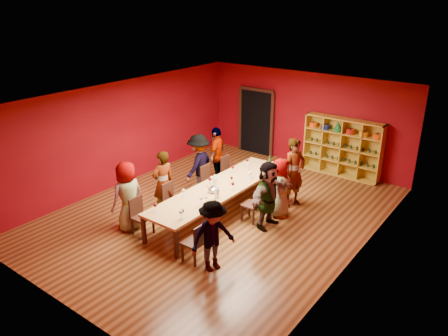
% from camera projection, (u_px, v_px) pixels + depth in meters
% --- Properties ---
extents(room_shell, '(7.10, 9.10, 3.04)m').
position_uv_depth(room_shell, '(220.00, 159.00, 10.62)').
color(room_shell, '#532F16').
rests_on(room_shell, ground).
extents(tasting_table, '(1.10, 4.50, 0.75)m').
position_uv_depth(tasting_table, '(220.00, 189.00, 10.92)').
color(tasting_table, tan).
rests_on(tasting_table, ground).
extents(doorway, '(1.40, 0.17, 2.30)m').
position_uv_depth(doorway, '(257.00, 122.00, 15.06)').
color(doorway, black).
rests_on(doorway, ground).
extents(shelving_unit, '(2.40, 0.40, 1.80)m').
position_uv_depth(shelving_unit, '(343.00, 144.00, 13.24)').
color(shelving_unit, gold).
rests_on(shelving_unit, ground).
extents(chair_person_left_0, '(0.42, 0.42, 0.89)m').
position_uv_depth(chair_person_left_0, '(140.00, 214.00, 10.11)').
color(chair_person_left_0, black).
rests_on(chair_person_left_0, ground).
extents(person_left_0, '(0.54, 0.87, 1.69)m').
position_uv_depth(person_left_0, '(128.00, 196.00, 10.18)').
color(person_left_0, '#4E4E54').
rests_on(person_left_0, ground).
extents(chair_person_left_1, '(0.42, 0.42, 0.89)m').
position_uv_depth(chair_person_left_1, '(171.00, 198.00, 10.89)').
color(chair_person_left_1, black).
rests_on(chair_person_left_1, ground).
extents(person_left_1, '(0.56, 0.69, 1.68)m').
position_uv_depth(person_left_1, '(163.00, 183.00, 10.91)').
color(person_left_1, silver).
rests_on(person_left_1, ground).
extents(chair_person_left_3, '(0.42, 0.42, 0.89)m').
position_uv_depth(chair_person_left_3, '(208.00, 179.00, 11.99)').
color(chair_person_left_3, black).
rests_on(chair_person_left_3, ground).
extents(person_left_3, '(0.62, 1.16, 1.71)m').
position_uv_depth(person_left_3, '(199.00, 164.00, 12.04)').
color(person_left_3, '#141637').
rests_on(person_left_3, ground).
extents(chair_person_left_4, '(0.42, 0.42, 0.89)m').
position_uv_depth(chair_person_left_4, '(228.00, 169.00, 12.67)').
color(chair_person_left_4, black).
rests_on(chair_person_left_4, ground).
extents(person_left_4, '(0.73, 1.08, 1.69)m').
position_uv_depth(person_left_4, '(217.00, 155.00, 12.77)').
color(person_left_4, '#141737').
rests_on(person_left_4, ground).
extents(chair_person_right_0, '(0.42, 0.42, 0.89)m').
position_uv_depth(chair_person_right_0, '(196.00, 241.00, 9.01)').
color(chair_person_right_0, black).
rests_on(chair_person_right_0, ground).
extents(person_right_0, '(0.74, 1.07, 1.53)m').
position_uv_depth(person_right_0, '(213.00, 236.00, 8.67)').
color(person_right_0, '#4E4E53').
rests_on(person_right_0, ground).
extents(chair_person_right_2, '(0.42, 0.42, 0.89)m').
position_uv_depth(chair_person_right_2, '(254.00, 203.00, 10.63)').
color(chair_person_right_2, black).
rests_on(chair_person_right_2, ground).
extents(person_right_2, '(0.52, 1.56, 1.66)m').
position_uv_depth(person_right_2, '(268.00, 195.00, 10.29)').
color(person_right_2, '#131835').
rests_on(person_right_2, ground).
extents(chair_person_right_3, '(0.42, 0.42, 0.89)m').
position_uv_depth(chair_person_right_3, '(269.00, 194.00, 11.12)').
color(chair_person_right_3, black).
rests_on(chair_person_right_3, ground).
extents(person_right_3, '(0.65, 0.84, 1.52)m').
position_uv_depth(person_right_3, '(281.00, 188.00, 10.84)').
color(person_right_3, '#4A4B4F').
rests_on(person_right_3, ground).
extents(chair_person_right_4, '(0.42, 0.42, 0.89)m').
position_uv_depth(chair_person_right_4, '(283.00, 185.00, 11.65)').
color(chair_person_right_4, black).
rests_on(chair_person_right_4, ground).
extents(person_right_4, '(0.68, 0.79, 1.84)m').
position_uv_depth(person_right_4, '(294.00, 173.00, 11.32)').
color(person_right_4, silver).
rests_on(person_right_4, ground).
extents(wine_glass_0, '(0.07, 0.07, 0.18)m').
position_uv_depth(wine_glass_0, '(206.00, 198.00, 10.01)').
color(wine_glass_0, white).
rests_on(wine_glass_0, tasting_table).
extents(wine_glass_1, '(0.09, 0.09, 0.22)m').
position_uv_depth(wine_glass_1, '(181.00, 212.00, 9.28)').
color(wine_glass_1, white).
rests_on(wine_glass_1, tasting_table).
extents(wine_glass_2, '(0.09, 0.09, 0.22)m').
position_uv_depth(wine_glass_2, '(201.00, 199.00, 9.92)').
color(wine_glass_2, white).
rests_on(wine_glass_2, tasting_table).
extents(wine_glass_3, '(0.07, 0.07, 0.19)m').
position_uv_depth(wine_glass_3, '(232.00, 178.00, 11.06)').
color(wine_glass_3, white).
rests_on(wine_glass_3, tasting_table).
extents(wine_glass_4, '(0.07, 0.07, 0.18)m').
position_uv_depth(wine_glass_4, '(272.00, 163.00, 12.07)').
color(wine_glass_4, white).
rests_on(wine_glass_4, tasting_table).
extents(wine_glass_5, '(0.08, 0.08, 0.21)m').
position_uv_depth(wine_glass_5, '(233.00, 167.00, 11.71)').
color(wine_glass_5, white).
rests_on(wine_glass_5, tasting_table).
extents(wine_glass_6, '(0.08, 0.08, 0.20)m').
position_uv_depth(wine_glass_6, '(155.00, 205.00, 9.62)').
color(wine_glass_6, white).
rests_on(wine_glass_6, tasting_table).
extents(wine_glass_7, '(0.09, 0.09, 0.22)m').
position_uv_depth(wine_glass_7, '(247.00, 160.00, 12.19)').
color(wine_glass_7, white).
rests_on(wine_glass_7, tasting_table).
extents(wine_glass_8, '(0.07, 0.07, 0.19)m').
position_uv_depth(wine_glass_8, '(212.00, 178.00, 11.08)').
color(wine_glass_8, white).
rests_on(wine_glass_8, tasting_table).
extents(wine_glass_9, '(0.09, 0.09, 0.22)m').
position_uv_depth(wine_glass_9, '(183.00, 191.00, 10.29)').
color(wine_glass_9, white).
rests_on(wine_glass_9, tasting_table).
extents(wine_glass_10, '(0.08, 0.08, 0.20)m').
position_uv_depth(wine_glass_10, '(182.00, 211.00, 9.37)').
color(wine_glass_10, white).
rests_on(wine_glass_10, tasting_table).
extents(wine_glass_11, '(0.09, 0.09, 0.22)m').
position_uv_depth(wine_glass_11, '(249.00, 174.00, 11.25)').
color(wine_glass_11, white).
rests_on(wine_glass_11, tasting_table).
extents(wine_glass_12, '(0.08, 0.08, 0.20)m').
position_uv_depth(wine_glass_12, '(233.00, 184.00, 10.70)').
color(wine_glass_12, white).
rests_on(wine_glass_12, tasting_table).
extents(wine_glass_13, '(0.08, 0.08, 0.20)m').
position_uv_depth(wine_glass_13, '(251.00, 173.00, 11.36)').
color(wine_glass_13, white).
rests_on(wine_glass_13, tasting_table).
extents(wine_glass_14, '(0.09, 0.09, 0.22)m').
position_uv_depth(wine_glass_14, '(264.00, 164.00, 11.91)').
color(wine_glass_14, white).
rests_on(wine_glass_14, tasting_table).
extents(wine_glass_15, '(0.08, 0.08, 0.20)m').
position_uv_depth(wine_glass_15, '(248.00, 164.00, 11.93)').
color(wine_glass_15, white).
rests_on(wine_glass_15, tasting_table).
extents(wine_glass_16, '(0.08, 0.08, 0.20)m').
position_uv_depth(wine_glass_16, '(209.00, 187.00, 10.52)').
color(wine_glass_16, white).
rests_on(wine_glass_16, tasting_table).
extents(wine_glass_17, '(0.09, 0.09, 0.22)m').
position_uv_depth(wine_glass_17, '(210.00, 179.00, 10.93)').
color(wine_glass_17, white).
rests_on(wine_glass_17, tasting_table).
extents(spittoon_bowl, '(0.28, 0.28, 0.15)m').
position_uv_depth(spittoon_bowl, '(214.00, 190.00, 10.59)').
color(spittoon_bowl, silver).
rests_on(spittoon_bowl, tasting_table).
extents(carafe_a, '(0.14, 0.14, 0.28)m').
position_uv_depth(carafe_a, '(215.00, 181.00, 10.93)').
color(carafe_a, white).
rests_on(carafe_a, tasting_table).
extents(carafe_b, '(0.14, 0.14, 0.29)m').
position_uv_depth(carafe_b, '(217.00, 193.00, 10.27)').
color(carafe_b, white).
rests_on(carafe_b, tasting_table).
extents(wine_bottle, '(0.09, 0.09, 0.29)m').
position_uv_depth(wine_bottle, '(270.00, 162.00, 12.22)').
color(wine_bottle, '#153B1C').
rests_on(wine_bottle, tasting_table).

